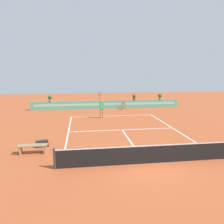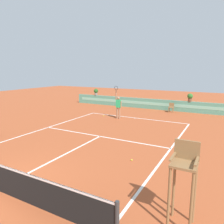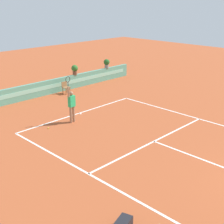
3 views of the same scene
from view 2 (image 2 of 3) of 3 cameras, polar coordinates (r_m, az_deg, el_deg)
name	(u,v)px [view 2 (image 2 of 3)]	position (r m, az deg, el deg)	size (l,w,h in m)	color
ground_plane	(96,138)	(12.19, -4.26, -7.03)	(60.00, 60.00, 0.00)	#A84C28
court_lines	(103,135)	(12.77, -2.51, -6.14)	(8.32, 11.94, 0.01)	white
back_wall_barrier	(153,104)	(21.32, 10.98, 2.09)	(18.00, 0.21, 1.00)	#599E84
umpire_chair	(184,174)	(5.61, 18.71, -15.55)	(0.60, 0.60, 2.14)	olive
ball_kid_chair	(171,107)	(20.14, 15.58, 1.29)	(0.44, 0.44, 0.85)	olive
tennis_player	(118,106)	(16.78, 1.70, 1.75)	(0.62, 0.25, 2.58)	#9E7051
tennis_ball_near_baseline	(104,116)	(17.81, -2.28, -1.03)	(0.07, 0.07, 0.07)	#CCE033
tennis_ball_mid_court	(132,160)	(9.34, 5.31, -12.70)	(0.07, 0.07, 0.07)	#CCE033
potted_plant_far_left	(96,92)	(24.04, -4.32, 5.48)	(0.48, 0.48, 0.72)	gray
potted_plant_right	(190,97)	(20.45, 20.18, 3.81)	(0.48, 0.48, 0.72)	brown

